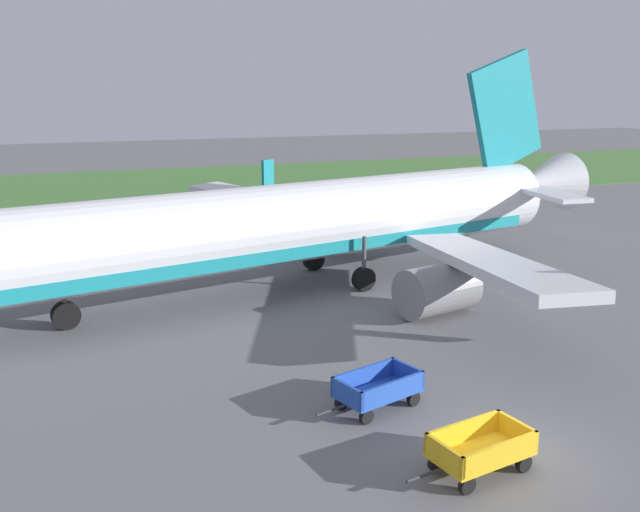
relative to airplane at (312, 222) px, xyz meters
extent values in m
plane|color=slate|center=(-0.70, -16.67, -3.05)|extent=(220.00, 220.00, 0.00)
cube|color=#477A38|center=(-0.70, 36.12, -3.02)|extent=(220.00, 28.00, 0.06)
cylinder|color=silver|center=(-1.01, -0.22, 0.10)|extent=(30.10, 10.04, 3.70)
cube|color=teal|center=(-1.01, -0.22, -0.92)|extent=(27.13, 9.22, 0.56)
cone|color=silver|center=(15.74, 3.45, 0.60)|extent=(5.15, 4.40, 3.52)
cube|color=silver|center=(4.81, -7.49, -0.57)|extent=(4.74, 13.25, 1.35)
cylinder|color=gray|center=(3.28, -6.23, -1.92)|extent=(3.58, 2.74, 2.10)
cube|color=silver|center=(1.23, 8.82, -0.57)|extent=(9.48, 12.20, 1.35)
cube|color=teal|center=(2.41, 15.73, 0.38)|extent=(1.02, 0.79, 1.90)
cylinder|color=gray|center=(0.37, 7.03, -1.92)|extent=(3.58, 2.74, 2.10)
cube|color=teal|center=(12.47, 2.74, 4.85)|extent=(5.92, 1.63, 6.88)
cube|color=silver|center=(13.35, -0.35, 0.70)|extent=(2.30, 5.35, 0.24)
cube|color=silver|center=(11.98, 5.90, 0.70)|extent=(4.18, 5.40, 0.24)
cylinder|color=#4C4C51|center=(-11.26, -2.47, -1.48)|extent=(0.20, 0.20, 2.04)
cylinder|color=black|center=(-11.26, -2.47, -2.50)|extent=(1.17, 0.68, 1.10)
cylinder|color=#4C4C51|center=(1.91, -1.83, -1.48)|extent=(0.20, 0.20, 2.04)
cylinder|color=black|center=(1.91, -1.83, -2.50)|extent=(1.17, 0.68, 1.10)
cylinder|color=#4C4C51|center=(0.96, 2.46, -1.48)|extent=(0.20, 0.20, 2.04)
cylinder|color=black|center=(0.96, 2.46, -2.50)|extent=(1.17, 0.68, 1.10)
cube|color=gold|center=(-1.72, -17.07, -2.57)|extent=(2.71, 1.81, 0.08)
cube|color=gold|center=(-1.61, -17.71, -2.26)|extent=(2.48, 0.53, 0.55)
cube|color=gold|center=(-1.83, -16.43, -2.26)|extent=(2.48, 0.53, 0.55)
cube|color=gold|center=(-2.90, -17.27, -2.26)|extent=(0.34, 1.40, 0.55)
cube|color=gold|center=(-0.54, -16.86, -2.26)|extent=(0.34, 1.40, 0.55)
cylinder|color=#2D2D33|center=(-3.49, -17.38, -2.61)|extent=(1.00, 0.25, 0.08)
cylinder|color=black|center=(-2.55, -17.78, -2.83)|extent=(0.46, 0.23, 0.44)
cylinder|color=black|center=(-2.74, -16.68, -2.83)|extent=(0.46, 0.23, 0.44)
cylinder|color=black|center=(-0.70, -17.45, -2.83)|extent=(0.46, 0.23, 0.44)
cylinder|color=black|center=(-0.89, -16.35, -2.83)|extent=(0.46, 0.23, 0.44)
cube|color=#234CB2|center=(-2.62, -13.00, -2.57)|extent=(2.80, 2.06, 0.08)
cube|color=#234CB2|center=(-2.43, -13.62, -2.26)|extent=(2.42, 0.81, 0.55)
cube|color=#234CB2|center=(-2.81, -12.37, -2.26)|extent=(2.42, 0.81, 0.55)
cube|color=#234CB2|center=(-3.77, -13.34, -2.26)|extent=(0.50, 1.37, 0.55)
cube|color=#234CB2|center=(-1.47, -12.65, -2.26)|extent=(0.50, 1.37, 0.55)
cylinder|color=#2D2D33|center=(-4.34, -13.51, -2.61)|extent=(0.98, 0.36, 0.08)
cylinder|color=black|center=(-3.36, -13.80, -2.83)|extent=(0.47, 0.28, 0.44)
cylinder|color=black|center=(-3.68, -12.73, -2.83)|extent=(0.47, 0.28, 0.44)
cylinder|color=black|center=(-1.56, -13.26, -2.83)|extent=(0.47, 0.28, 0.44)
cylinder|color=black|center=(-1.88, -12.19, -2.83)|extent=(0.47, 0.28, 0.44)
camera|label=1|loc=(-10.82, -29.97, 6.33)|focal=38.36mm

